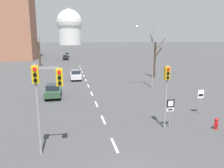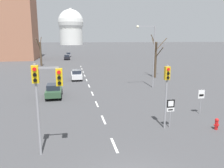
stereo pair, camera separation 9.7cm
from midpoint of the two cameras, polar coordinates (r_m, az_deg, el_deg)
The scene contains 24 objects.
lane_stripe_0 at distance 14.31m, azimuth 0.81°, elevation -15.67°, with size 0.16×2.00×0.01m, color silver.
lane_stripe_1 at distance 18.35m, azimuth -2.09°, elevation -9.29°, with size 0.16×2.00×0.01m, color silver.
lane_stripe_2 at distance 22.57m, azimuth -3.86°, elevation -5.24°, with size 0.16×2.00×0.01m, color silver.
lane_stripe_3 at distance 26.88m, azimuth -5.06°, elevation -2.48°, with size 0.16×2.00×0.01m, color silver.
lane_stripe_4 at distance 31.24m, azimuth -5.92°, elevation -0.48°, with size 0.16×2.00×0.01m, color silver.
lane_stripe_5 at distance 35.64m, azimuth -6.57°, elevation 1.03°, with size 0.16×2.00×0.01m, color silver.
lane_stripe_6 at distance 40.06m, azimuth -7.08°, elevation 2.20°, with size 0.16×2.00×0.01m, color silver.
lane_stripe_7 at distance 44.50m, azimuth -7.48°, elevation 3.14°, with size 0.16×2.00×0.01m, color silver.
lane_stripe_8 at distance 48.95m, azimuth -7.82°, elevation 3.91°, with size 0.16×2.00×0.01m, color silver.
lane_stripe_9 at distance 53.40m, azimuth -8.09°, elevation 4.56°, with size 0.16×2.00×0.01m, color silver.
traffic_signal_near_right at distance 16.25m, azimuth 14.25°, elevation -0.21°, with size 0.36×0.34×4.76m.
traffic_signal_near_left at distance 12.49m, azimuth -17.07°, elevation -0.73°, with size 1.61×0.34×5.30m.
route_sign_post at distance 16.96m, azimuth 15.19°, elevation -6.14°, with size 0.60×0.08×2.22m.
speed_limit_sign at distance 20.86m, azimuth 22.36°, elevation -3.26°, with size 0.60×0.08×2.23m.
fire_hydrant at distance 18.09m, azimuth 25.79°, elevation -9.26°, with size 0.40×0.34×0.87m.
street_lamp_right at distance 29.71m, azimuth 10.15°, elevation 8.75°, with size 2.61×0.36×8.27m.
sedan_near_left at distance 36.29m, azimuth -9.16°, elevation 2.44°, with size 1.73×4.39×1.59m.
sedan_near_right at distance 25.78m, azimuth -14.83°, elevation -1.62°, with size 1.78×3.95×1.56m.
sedan_mid_centre at distance 71.51m, azimuth -11.65°, elevation 6.89°, with size 1.86×3.89×1.65m.
sedan_far_left at distance 84.37m, azimuth -11.26°, elevation 7.60°, with size 1.70×4.48×1.58m.
bare_tree_left_near at distance 56.42m, azimuth -18.15°, elevation 7.82°, with size 1.66×2.70×7.01m.
bare_tree_right_near at distance 38.10m, azimuth 11.46°, elevation 6.91°, with size 3.20×4.54×7.29m.
capitol_dome at distance 246.78m, azimuth -10.66°, elevation 14.37°, with size 27.11×27.11×38.29m.
apartment_block_left at distance 78.61m, azimuth -26.42°, elevation 16.62°, with size 18.00×14.00×29.71m, color #9E664C.
Camera 2 is at (-2.55, -7.96, 6.60)m, focal length 35.00 mm.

